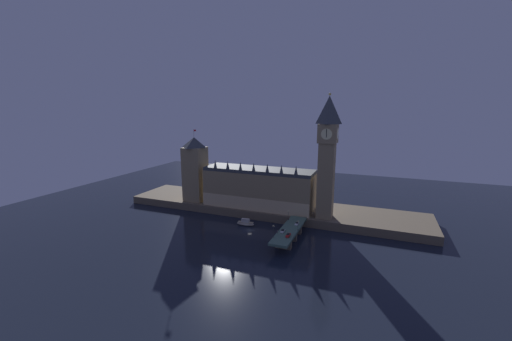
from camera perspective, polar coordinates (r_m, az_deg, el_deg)
ground_plane at (r=202.21m, az=-1.16°, el=-10.79°), size 400.00×400.00×0.00m
embankment at (r=235.45m, az=2.55°, el=-6.82°), size 220.00×42.00×5.53m
parliament_hall at (r=226.45m, az=0.50°, el=-3.12°), size 79.25×23.37×33.83m
clock_tower at (r=203.16m, az=12.81°, el=3.00°), size 12.04×12.15×79.55m
victoria_tower at (r=244.28m, az=-11.00°, el=0.28°), size 15.29×15.29×54.84m
bridge at (r=187.79m, az=6.07°, el=-11.12°), size 10.34×46.00×6.73m
car_northbound_trail at (r=182.17m, az=4.89°, el=-10.90°), size 1.96×4.43×1.43m
car_southbound_lead at (r=176.90m, az=5.88°, el=-11.60°), size 1.95×4.63×1.57m
car_southbound_trail at (r=193.81m, az=7.43°, el=-9.55°), size 1.90×3.90×1.46m
pedestrian_near_rail at (r=180.18m, az=3.92°, el=-11.06°), size 0.38×0.38×1.76m
pedestrian_far_rail at (r=200.71m, az=5.95°, el=-8.70°), size 0.38×0.38×1.70m
street_lamp_near at (r=173.60m, az=3.18°, el=-10.70°), size 1.34×0.60×7.08m
street_lamp_mid at (r=184.49m, az=7.61°, el=-9.65°), size 1.34×0.60×5.97m
street_lamp_far at (r=200.17m, az=5.89°, el=-7.85°), size 1.34×0.60×6.16m
boat_upstream at (r=209.11m, az=-1.92°, el=-9.53°), size 12.00×4.74×4.67m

